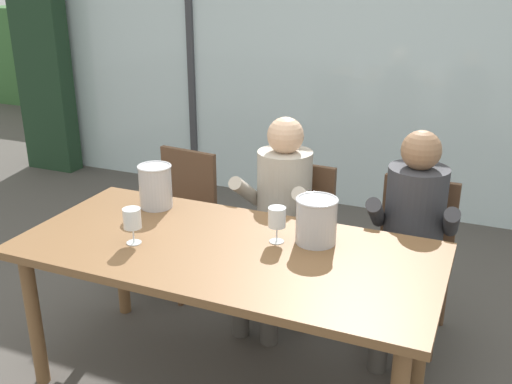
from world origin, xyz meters
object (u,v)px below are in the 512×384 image
wine_glass_by_left_taster (277,219)px  wine_glass_near_bucket (132,220)px  chair_near_curtain (180,208)px  ice_bucket_primary (155,186)px  dining_table (227,263)px  ice_bucket_secondary (316,220)px  chair_center (413,246)px  chair_left_of_center (295,226)px  person_charcoal_jacket (412,228)px  person_beige_jumper (279,207)px

wine_glass_by_left_taster → wine_glass_near_bucket: (-0.61, -0.28, 0.00)m
chair_near_curtain → ice_bucket_primary: size_ratio=3.75×
dining_table → wine_glass_near_bucket: size_ratio=11.29×
ice_bucket_primary → wine_glass_by_left_taster: 0.78m
ice_bucket_secondary → wine_glass_near_bucket: 0.86m
dining_table → ice_bucket_primary: (-0.56, 0.30, 0.20)m
dining_table → chair_center: bearing=50.3°
ice_bucket_secondary → wine_glass_near_bucket: size_ratio=1.27×
chair_left_of_center → ice_bucket_secondary: size_ratio=4.02×
chair_near_curtain → chair_left_of_center: bearing=8.5°
chair_center → person_charcoal_jacket: person_charcoal_jacket is taller
dining_table → person_beige_jumper: bearing=91.5°
person_beige_jumper → wine_glass_by_left_taster: 0.66m
chair_left_of_center → person_charcoal_jacket: bearing=-8.9°
chair_left_of_center → ice_bucket_primary: size_ratio=3.75×
person_beige_jumper → ice_bucket_secondary: (0.38, -0.52, 0.19)m
dining_table → chair_left_of_center: 0.90m
chair_center → wine_glass_near_bucket: wine_glass_near_bucket is taller
chair_left_of_center → person_beige_jumper: person_beige_jumper is taller
chair_near_curtain → person_charcoal_jacket: bearing=2.0°
chair_center → ice_bucket_secondary: 0.85m
chair_center → wine_glass_by_left_taster: (-0.54, -0.74, 0.37)m
dining_table → ice_bucket_secondary: size_ratio=8.91×
chair_left_of_center → ice_bucket_secondary: 0.83m
wine_glass_near_bucket → ice_bucket_primary: bearing=108.8°
ice_bucket_secondary → wine_glass_by_left_taster: size_ratio=1.27×
dining_table → chair_left_of_center: bearing=88.1°
dining_table → person_charcoal_jacket: person_charcoal_jacket is taller
person_charcoal_jacket → ice_bucket_primary: bearing=-165.0°
chair_left_of_center → chair_near_curtain: bearing=-175.4°
dining_table → ice_bucket_primary: size_ratio=8.33×
chair_center → person_beige_jumper: 0.79m
chair_center → ice_bucket_secondary: (-0.37, -0.67, 0.37)m
chair_near_curtain → person_charcoal_jacket: (1.50, -0.13, 0.17)m
dining_table → chair_left_of_center: size_ratio=2.22×
chair_center → ice_bucket_secondary: ice_bucket_secondary is taller
ice_bucket_primary → chair_center: bearing=24.3°
chair_near_curtain → chair_center: (1.49, 0.02, 0.00)m
wine_glass_near_bucket → person_charcoal_jacket: bearing=36.9°
chair_center → ice_bucket_primary: bearing=-153.3°
chair_center → wine_glass_near_bucket: bearing=-136.1°
ice_bucket_secondary → wine_glass_by_left_taster: bearing=-157.7°
person_beige_jumper → wine_glass_near_bucket: person_beige_jumper is taller
chair_center → dining_table: bearing=-127.3°
dining_table → wine_glass_by_left_taster: 0.31m
chair_center → person_charcoal_jacket: bearing=-85.1°
chair_near_curtain → wine_glass_by_left_taster: size_ratio=5.09×
dining_table → wine_glass_by_left_taster: size_ratio=11.29×
chair_near_curtain → person_charcoal_jacket: 1.51m
ice_bucket_primary → chair_left_of_center: bearing=44.6°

